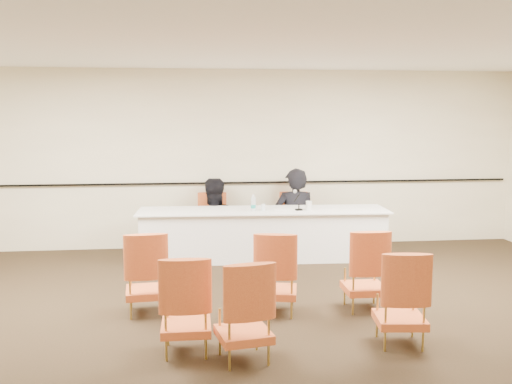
{
  "coord_description": "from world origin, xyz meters",
  "views": [
    {
      "loc": [
        -0.66,
        -5.62,
        2.21
      ],
      "look_at": [
        0.28,
        2.6,
        1.12
      ],
      "focal_mm": 40.0,
      "sensor_mm": 36.0,
      "label": 1
    }
  ],
  "objects_px": {
    "water_bottle": "(253,203)",
    "aud_chair_front_right": "(365,269)",
    "panelist_second_chair": "(212,223)",
    "aud_chair_front_left": "(146,272)",
    "aud_chair_front_mid": "(276,272)",
    "microphone": "(299,200)",
    "panelist_main": "(295,226)",
    "panelist_second": "(212,231)",
    "panel_table": "(263,234)",
    "panelist_main_chair": "(295,222)",
    "aud_chair_back_right": "(400,297)",
    "aud_chair_back_left": "(186,304)",
    "aud_chair_back_mid": "(244,310)",
    "coffee_cup": "(309,206)",
    "drinking_glass": "(263,207)"
  },
  "relations": [
    {
      "from": "aud_chair_front_mid",
      "to": "aud_chair_back_right",
      "type": "bearing_deg",
      "value": -32.56
    },
    {
      "from": "panelist_main",
      "to": "panelist_second",
      "type": "xyz_separation_m",
      "value": [
        -1.38,
        0.06,
        -0.07
      ]
    },
    {
      "from": "water_bottle",
      "to": "aud_chair_back_right",
      "type": "xyz_separation_m",
      "value": [
        1.06,
        -3.43,
        -0.43
      ]
    },
    {
      "from": "aud_chair_front_mid",
      "to": "aud_chair_back_left",
      "type": "bearing_deg",
      "value": -124.44
    },
    {
      "from": "panelist_main_chair",
      "to": "aud_chair_back_right",
      "type": "xyz_separation_m",
      "value": [
        0.29,
        -4.08,
        0.0
      ]
    },
    {
      "from": "panelist_main",
      "to": "drinking_glass",
      "type": "distance_m",
      "value": 0.96
    },
    {
      "from": "panelist_second_chair",
      "to": "aud_chair_front_left",
      "type": "bearing_deg",
      "value": -103.46
    },
    {
      "from": "panelist_main_chair",
      "to": "coffee_cup",
      "type": "relative_size",
      "value": 6.56
    },
    {
      "from": "panel_table",
      "to": "panelist_second_chair",
      "type": "bearing_deg",
      "value": 144.45
    },
    {
      "from": "drinking_glass",
      "to": "aud_chair_front_mid",
      "type": "bearing_deg",
      "value": -93.89
    },
    {
      "from": "aud_chair_back_left",
      "to": "aud_chair_back_mid",
      "type": "distance_m",
      "value": 0.57
    },
    {
      "from": "aud_chair_front_right",
      "to": "aud_chair_back_left",
      "type": "relative_size",
      "value": 1.0
    },
    {
      "from": "panelist_main_chair",
      "to": "aud_chair_back_left",
      "type": "distance_m",
      "value": 4.41
    },
    {
      "from": "water_bottle",
      "to": "aud_chair_back_left",
      "type": "xyz_separation_m",
      "value": [
        -1.01,
        -3.39,
        -0.43
      ]
    },
    {
      "from": "panel_table",
      "to": "aud_chair_front_left",
      "type": "xyz_separation_m",
      "value": [
        -1.62,
        -2.35,
        0.09
      ]
    },
    {
      "from": "microphone",
      "to": "drinking_glass",
      "type": "bearing_deg",
      "value": 163.08
    },
    {
      "from": "aud_chair_front_right",
      "to": "panel_table",
      "type": "bearing_deg",
      "value": 109.31
    },
    {
      "from": "aud_chair_back_right",
      "to": "panelist_second_chair",
      "type": "bearing_deg",
      "value": 118.39
    },
    {
      "from": "aud_chair_front_left",
      "to": "aud_chair_front_right",
      "type": "distance_m",
      "value": 2.48
    },
    {
      "from": "panelist_second",
      "to": "water_bottle",
      "type": "xyz_separation_m",
      "value": [
        0.61,
        -0.71,
        0.57
      ]
    },
    {
      "from": "panelist_second_chair",
      "to": "water_bottle",
      "type": "relative_size",
      "value": 3.77
    },
    {
      "from": "panelist_main",
      "to": "panelist_main_chair",
      "type": "height_order",
      "value": "panelist_main"
    },
    {
      "from": "panelist_main",
      "to": "aud_chair_front_left",
      "type": "height_order",
      "value": "panelist_main"
    },
    {
      "from": "coffee_cup",
      "to": "aud_chair_front_left",
      "type": "relative_size",
      "value": 0.15
    },
    {
      "from": "aud_chair_back_mid",
      "to": "aud_chair_back_left",
      "type": "bearing_deg",
      "value": 144.91
    },
    {
      "from": "panel_table",
      "to": "aud_chair_front_left",
      "type": "height_order",
      "value": "aud_chair_front_left"
    },
    {
      "from": "aud_chair_front_mid",
      "to": "microphone",
      "type": "bearing_deg",
      "value": 84.55
    },
    {
      "from": "panelist_second",
      "to": "microphone",
      "type": "relative_size",
      "value": 5.7
    },
    {
      "from": "panelist_second",
      "to": "coffee_cup",
      "type": "distance_m",
      "value": 1.73
    },
    {
      "from": "water_bottle",
      "to": "drinking_glass",
      "type": "bearing_deg",
      "value": 10.93
    },
    {
      "from": "aud_chair_back_right",
      "to": "microphone",
      "type": "bearing_deg",
      "value": 102.39
    },
    {
      "from": "coffee_cup",
      "to": "aud_chair_back_left",
      "type": "xyz_separation_m",
      "value": [
        -1.87,
        -3.35,
        -0.37
      ]
    },
    {
      "from": "panelist_second_chair",
      "to": "aud_chair_back_left",
      "type": "xyz_separation_m",
      "value": [
        -0.4,
        -4.1,
        0.0
      ]
    },
    {
      "from": "panelist_main",
      "to": "panelist_second",
      "type": "height_order",
      "value": "panelist_main"
    },
    {
      "from": "panelist_second_chair",
      "to": "aud_chair_front_right",
      "type": "distance_m",
      "value": 3.5
    },
    {
      "from": "panelist_main_chair",
      "to": "drinking_glass",
      "type": "distance_m",
      "value": 0.94
    },
    {
      "from": "panelist_main",
      "to": "aud_chair_front_mid",
      "type": "xyz_separation_m",
      "value": [
        -0.78,
        -3.06,
        0.07
      ]
    },
    {
      "from": "microphone",
      "to": "coffee_cup",
      "type": "height_order",
      "value": "microphone"
    },
    {
      "from": "panelist_second_chair",
      "to": "panelist_main_chair",
      "type": "bearing_deg",
      "value": -0.0
    },
    {
      "from": "aud_chair_back_left",
      "to": "aud_chair_back_right",
      "type": "bearing_deg",
      "value": -0.73
    },
    {
      "from": "drinking_glass",
      "to": "coffee_cup",
      "type": "distance_m",
      "value": 0.7
    },
    {
      "from": "panelist_main",
      "to": "water_bottle",
      "type": "height_order",
      "value": "panelist_main"
    },
    {
      "from": "water_bottle",
      "to": "aud_chair_front_right",
      "type": "relative_size",
      "value": 0.27
    },
    {
      "from": "panel_table",
      "to": "aud_chair_front_right",
      "type": "distance_m",
      "value": 2.64
    },
    {
      "from": "panelist_second",
      "to": "microphone",
      "type": "bearing_deg",
      "value": 137.36
    },
    {
      "from": "panel_table",
      "to": "aud_chair_front_mid",
      "type": "height_order",
      "value": "aud_chair_front_mid"
    },
    {
      "from": "panel_table",
      "to": "panelist_main_chair",
      "type": "xyz_separation_m",
      "value": [
        0.6,
        0.54,
        0.09
      ]
    },
    {
      "from": "aud_chair_back_mid",
      "to": "aud_chair_front_left",
      "type": "bearing_deg",
      "value": 114.5
    },
    {
      "from": "drinking_glass",
      "to": "aud_chair_back_right",
      "type": "distance_m",
      "value": 3.59
    },
    {
      "from": "microphone",
      "to": "panelist_main",
      "type": "bearing_deg",
      "value": 73.21
    }
  ]
}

